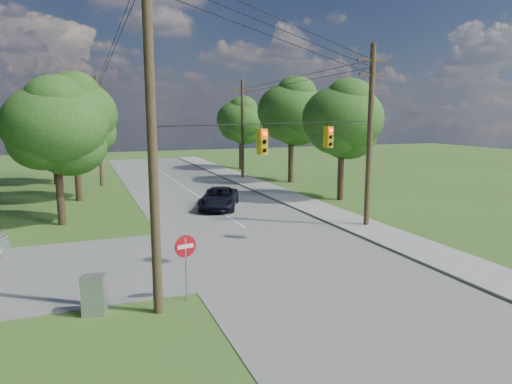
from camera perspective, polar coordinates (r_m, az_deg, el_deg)
name	(u,v)px	position (r m, az deg, el deg)	size (l,w,h in m)	color
ground	(287,297)	(17.11, 3.94, -12.96)	(140.00, 140.00, 0.00)	#3B5B1E
main_road	(281,253)	(22.16, 3.15, -7.57)	(10.00, 100.00, 0.03)	gray
sidewalk_east	(396,238)	(25.55, 17.05, -5.54)	(2.60, 100.00, 0.12)	#A09D96
pole_sw	(151,126)	(14.84, -12.93, 8.08)	(2.00, 0.32, 12.00)	#4D3E27
pole_ne	(370,134)	(27.25, 14.04, 7.05)	(2.00, 0.32, 10.50)	#4D3E27
pole_north_e	(242,129)	(46.98, -1.70, 7.90)	(2.00, 0.32, 10.00)	#4D3E27
pole_north_w	(99,130)	(44.33, -19.04, 7.28)	(2.00, 0.32, 10.00)	#4D3E27
power_lines	(228,69)	(27.23, -3.54, 15.08)	(13.93, 29.62, 4.93)	black
traffic_signals	(298,139)	(20.92, 5.33, 6.67)	(4.91, 3.27, 1.05)	yellow
tree_w_near	(55,126)	(29.31, -23.81, 7.58)	(6.00, 6.00, 8.40)	#412D20
tree_w_mid	(74,114)	(37.28, -21.82, 9.00)	(6.40, 6.40, 9.22)	#412D20
tree_w_far	(52,118)	(47.33, -24.16, 8.44)	(6.00, 6.00, 8.73)	#412D20
tree_e_near	(342,119)	(35.61, 10.75, 8.98)	(6.20, 6.20, 8.81)	#412D20
tree_e_mid	(291,111)	(44.64, 4.46, 10.07)	(6.60, 6.60, 9.64)	#412D20
tree_e_far	(241,120)	(55.37, -1.94, 8.99)	(5.80, 5.80, 8.32)	#412D20
car_main_north	(219,198)	(32.24, -4.63, -0.76)	(2.41, 5.24, 1.45)	black
control_cabinet	(94,295)	(16.38, -19.62, -12.06)	(0.74, 0.54, 1.34)	#989B9E
do_not_enter_sign	(186,253)	(16.34, -8.80, -7.58)	(0.80, 0.19, 2.42)	#989B9E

